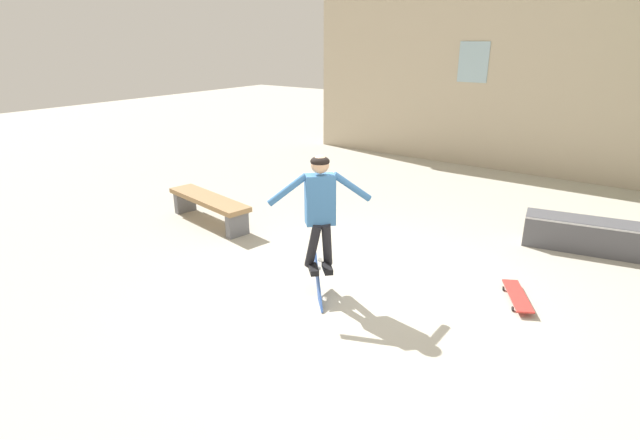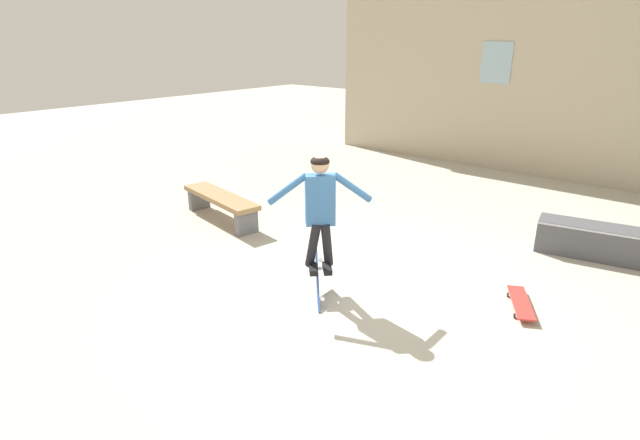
% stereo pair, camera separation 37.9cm
% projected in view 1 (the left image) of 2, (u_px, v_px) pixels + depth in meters
% --- Properties ---
extents(ground_plane, '(40.00, 40.00, 0.00)m').
position_uv_depth(ground_plane, '(369.00, 296.00, 6.10)').
color(ground_plane, '#B2AD9E').
extents(building_backdrop, '(12.10, 0.52, 5.82)m').
position_uv_depth(building_backdrop, '(545.00, 69.00, 10.80)').
color(building_backdrop, '#B7A88E').
rests_on(building_backdrop, ground_plane).
extents(park_bench, '(1.90, 0.75, 0.46)m').
position_uv_depth(park_bench, '(209.00, 204.00, 8.38)').
color(park_bench, '#99754C').
rests_on(park_bench, ground_plane).
extents(skate_ledge, '(2.20, 0.89, 0.47)m').
position_uv_depth(skate_ledge, '(603.00, 237.00, 7.27)').
color(skate_ledge, '#4C4C51').
rests_on(skate_ledge, ground_plane).
extents(skater, '(0.92, 0.93, 1.43)m').
position_uv_depth(skater, '(320.00, 204.00, 5.78)').
color(skater, teal).
extents(skateboard_flipping, '(0.59, 0.63, 0.64)m').
position_uv_depth(skateboard_flipping, '(318.00, 283.00, 6.05)').
color(skateboard_flipping, '#2D519E').
extents(skateboard_resting, '(0.56, 0.79, 0.08)m').
position_uv_depth(skateboard_resting, '(517.00, 296.00, 5.98)').
color(skateboard_resting, red).
rests_on(skateboard_resting, ground_plane).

